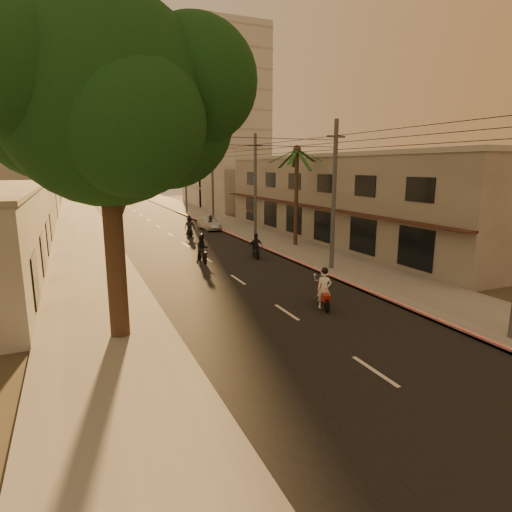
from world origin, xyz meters
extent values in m
plane|color=#383023|center=(0.00, 0.00, 0.00)|extent=(160.00, 160.00, 0.00)
cube|color=black|center=(0.00, 20.00, 0.01)|extent=(10.00, 140.00, 0.02)
cube|color=slate|center=(7.50, 20.00, 0.06)|extent=(5.00, 140.00, 0.12)
cube|color=slate|center=(-7.50, 20.00, 0.06)|extent=(5.00, 140.00, 0.12)
cube|color=red|center=(5.10, 15.00, 0.10)|extent=(0.20, 60.00, 0.20)
cube|color=gray|center=(14.00, 18.00, 3.50)|extent=(8.00, 34.00, 7.00)
cube|color=#A9A499|center=(14.00, 18.00, 7.15)|extent=(8.20, 34.20, 0.30)
cube|color=#3A1E17|center=(9.70, 18.00, 3.10)|extent=(0.80, 34.00, 0.12)
cube|color=#B7B5B2|center=(16.00, 56.00, 14.00)|extent=(12.00, 12.00, 28.00)
cylinder|color=black|center=(-7.00, 2.00, 3.00)|extent=(0.70, 0.70, 6.00)
cylinder|color=black|center=(-6.20, 2.40, 6.00)|extent=(1.22, 2.17, 3.04)
cylinder|color=black|center=(-7.60, 1.70, 6.20)|extent=(1.31, 1.49, 2.73)
sphere|color=black|center=(-7.00, 2.00, 8.50)|extent=(7.20, 7.20, 7.20)
sphere|color=black|center=(-4.80, 3.00, 8.00)|extent=(5.20, 5.20, 5.20)
sphere|color=black|center=(-8.80, 2.80, 8.20)|extent=(4.80, 4.80, 4.80)
sphere|color=black|center=(-6.40, 0.20, 7.60)|extent=(4.60, 4.60, 4.60)
sphere|color=black|center=(-4.00, 1.50, 9.20)|extent=(4.40, 4.40, 4.40)
sphere|color=black|center=(-9.40, 0.80, 9.00)|extent=(4.00, 4.00, 4.00)
sphere|color=black|center=(-5.80, 4.40, 9.60)|extent=(4.40, 4.40, 4.40)
cylinder|color=black|center=(8.00, 16.00, 3.80)|extent=(0.32, 0.32, 7.60)
sphere|color=black|center=(8.00, 16.00, 7.60)|extent=(0.60, 0.60, 0.60)
cylinder|color=#38383A|center=(6.20, 8.00, 4.50)|extent=(0.26, 0.26, 9.00)
cube|color=#38383A|center=(6.20, 8.00, 8.00)|extent=(1.20, 0.12, 0.12)
cylinder|color=#38383A|center=(6.20, 20.00, 4.50)|extent=(0.26, 0.26, 9.00)
cube|color=#38383A|center=(6.20, 20.00, 8.00)|extent=(1.20, 0.12, 0.12)
cylinder|color=#38383A|center=(6.20, 32.00, 4.50)|extent=(0.26, 0.26, 9.00)
cube|color=#38383A|center=(6.20, 32.00, 8.00)|extent=(1.20, 0.12, 0.12)
cylinder|color=#38383A|center=(6.20, 44.00, 4.50)|extent=(0.26, 0.26, 9.00)
cube|color=#38383A|center=(6.20, 44.00, 8.00)|extent=(1.20, 0.12, 0.12)
cube|color=#A9A499|center=(14.00, 45.00, 3.00)|extent=(8.00, 14.00, 6.00)
cube|color=#A9A499|center=(-14.00, 34.00, 2.20)|extent=(8.00, 14.00, 4.40)
cube|color=#A9A499|center=(-14.00, 52.00, 3.50)|extent=(8.00, 14.00, 7.00)
cylinder|color=black|center=(2.06, 2.59, 0.30)|extent=(0.29, 0.60, 0.60)
cylinder|color=black|center=(1.63, 1.33, 0.30)|extent=(0.29, 0.60, 0.60)
cube|color=maroon|center=(1.82, 1.89, 0.59)|extent=(0.66, 1.21, 0.32)
cube|color=maroon|center=(1.99, 2.39, 0.75)|extent=(0.34, 0.20, 0.64)
cylinder|color=silver|center=(2.03, 2.51, 1.12)|extent=(0.57, 0.22, 0.04)
imported|color=white|center=(1.82, 1.89, 0.90)|extent=(0.91, 0.82, 1.79)
sphere|color=black|center=(1.82, 1.89, 1.74)|extent=(0.32, 0.32, 0.32)
sphere|color=silver|center=(1.74, 2.59, 1.39)|extent=(0.13, 0.13, 0.13)
sphere|color=silver|center=(2.31, 2.40, 1.39)|extent=(0.13, 0.13, 0.13)
cylinder|color=black|center=(-0.54, 13.91, 0.31)|extent=(0.12, 0.61, 0.61)
cylinder|color=black|center=(-0.57, 12.54, 0.31)|extent=(0.12, 0.61, 0.61)
cube|color=black|center=(-0.56, 13.14, 0.60)|extent=(0.33, 1.21, 0.33)
cube|color=black|center=(-0.55, 13.69, 0.76)|extent=(0.33, 0.12, 0.66)
cylinder|color=silver|center=(-0.54, 13.82, 1.15)|extent=(0.60, 0.05, 0.04)
imported|color=black|center=(-0.56, 13.14, 0.92)|extent=(0.92, 0.73, 1.83)
sphere|color=black|center=(-0.56, 13.14, 1.78)|extent=(0.33, 0.33, 0.33)
cylinder|color=black|center=(3.40, 13.72, 0.28)|extent=(0.20, 0.57, 0.56)
cylinder|color=black|center=(3.17, 12.50, 0.28)|extent=(0.20, 0.57, 0.56)
cube|color=black|center=(3.27, 13.04, 0.55)|extent=(0.47, 1.12, 0.30)
cube|color=black|center=(3.36, 13.53, 0.70)|extent=(0.31, 0.15, 0.60)
cylinder|color=silver|center=(3.38, 13.64, 1.04)|extent=(0.54, 0.14, 0.04)
imported|color=black|center=(3.27, 13.04, 0.83)|extent=(1.12, 0.76, 1.67)
sphere|color=black|center=(3.27, 13.04, 1.62)|extent=(0.30, 0.30, 0.30)
cylinder|color=black|center=(1.59, 24.72, 0.31)|extent=(0.27, 0.62, 0.62)
cylinder|color=black|center=(1.23, 23.40, 0.31)|extent=(0.27, 0.62, 0.62)
cube|color=black|center=(1.38, 23.98, 0.60)|extent=(0.61, 1.25, 0.33)
cube|color=black|center=(1.53, 24.51, 0.77)|extent=(0.35, 0.19, 0.66)
cylinder|color=silver|center=(1.56, 24.64, 1.15)|extent=(0.59, 0.20, 0.04)
imported|color=black|center=(1.38, 23.98, 0.92)|extent=(1.20, 1.04, 1.85)
sphere|color=black|center=(1.38, 23.98, 1.80)|extent=(0.33, 0.33, 0.33)
cylinder|color=black|center=(4.10, 27.18, 0.25)|extent=(0.17, 0.51, 0.50)
cylinder|color=black|center=(4.28, 26.07, 0.25)|extent=(0.17, 0.51, 0.50)
cube|color=black|center=(4.20, 26.56, 0.49)|extent=(0.40, 1.01, 0.27)
cube|color=black|center=(4.13, 27.00, 0.63)|extent=(0.28, 0.13, 0.54)
cylinder|color=silver|center=(4.11, 27.11, 0.94)|extent=(0.49, 0.12, 0.04)
imported|color=black|center=(4.20, 26.56, 0.75)|extent=(1.14, 0.86, 1.50)
sphere|color=black|center=(4.20, 26.56, 1.45)|extent=(0.27, 0.27, 0.27)
imported|color=#93969B|center=(4.28, 27.37, 0.63)|extent=(1.59, 3.90, 1.25)
camera|label=1|loc=(-8.29, -13.87, 6.29)|focal=30.00mm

